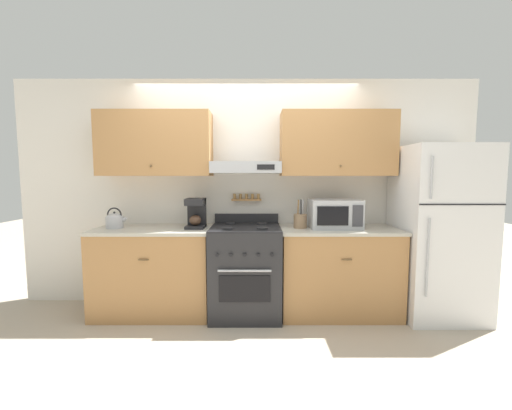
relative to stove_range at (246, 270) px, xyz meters
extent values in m
plane|color=#B2A38E|center=(0.00, -0.30, -0.47)|extent=(16.00, 16.00, 0.00)
cube|color=silver|center=(0.00, 0.39, 0.80)|extent=(5.20, 0.08, 2.55)
cube|color=#AD7A47|center=(-0.98, 0.18, 1.34)|extent=(1.20, 0.33, 0.68)
sphere|color=brown|center=(-0.98, 0.00, 1.10)|extent=(0.02, 0.02, 0.02)
cube|color=#AD7A47|center=(0.99, 0.18, 1.34)|extent=(1.21, 0.33, 0.68)
sphere|color=brown|center=(0.99, 0.00, 1.10)|extent=(0.02, 0.02, 0.02)
cube|color=#ADAFB5|center=(0.00, 0.16, 1.09)|extent=(0.75, 0.37, 0.12)
cube|color=black|center=(0.21, -0.03, 1.09)|extent=(0.18, 0.01, 0.05)
cube|color=#AD7A47|center=(0.00, 0.31, 0.73)|extent=(0.34, 0.07, 0.02)
cylinder|color=olive|center=(-0.14, 0.31, 0.77)|extent=(0.03, 0.03, 0.06)
cylinder|color=olive|center=(-0.07, 0.31, 0.77)|extent=(0.03, 0.03, 0.06)
cylinder|color=olive|center=(0.00, 0.31, 0.77)|extent=(0.03, 0.03, 0.06)
cylinder|color=olive|center=(0.07, 0.31, 0.77)|extent=(0.03, 0.03, 0.06)
cylinder|color=olive|center=(0.14, 0.31, 0.77)|extent=(0.03, 0.03, 0.06)
cube|color=#AD7A47|center=(-0.98, 0.03, -0.03)|extent=(1.20, 0.63, 0.89)
cube|color=#B7B2A3|center=(-0.98, 0.03, 0.43)|extent=(1.23, 0.65, 0.03)
cylinder|color=brown|center=(-0.98, -0.30, 0.19)|extent=(0.10, 0.01, 0.01)
cube|color=#AD7A47|center=(0.99, 0.03, -0.03)|extent=(1.21, 0.63, 0.89)
cube|color=#B7B2A3|center=(0.99, 0.03, 0.43)|extent=(1.24, 0.65, 0.03)
cylinder|color=brown|center=(0.99, -0.30, 0.19)|extent=(0.10, 0.01, 0.01)
cube|color=#232326|center=(0.00, 0.00, -0.01)|extent=(0.73, 0.67, 0.93)
cube|color=black|center=(0.00, -0.34, -0.08)|extent=(0.49, 0.01, 0.26)
cylinder|color=#ADAFB5|center=(0.00, -0.37, 0.10)|extent=(0.51, 0.02, 0.02)
cube|color=black|center=(0.00, 0.00, 0.46)|extent=(0.73, 0.67, 0.01)
cylinder|color=#232326|center=(-0.17, -0.16, 0.47)|extent=(0.11, 0.11, 0.02)
cylinder|color=#232326|center=(0.17, -0.16, 0.47)|extent=(0.11, 0.11, 0.02)
cylinder|color=#232326|center=(-0.17, 0.16, 0.47)|extent=(0.11, 0.11, 0.02)
cylinder|color=#232326|center=(0.17, 0.16, 0.47)|extent=(0.11, 0.11, 0.02)
cylinder|color=black|center=(-0.26, -0.35, 0.25)|extent=(0.03, 0.02, 0.03)
cylinder|color=black|center=(-0.13, -0.35, 0.25)|extent=(0.03, 0.02, 0.03)
cylinder|color=black|center=(0.00, -0.35, 0.25)|extent=(0.03, 0.02, 0.03)
cylinder|color=black|center=(0.13, -0.35, 0.25)|extent=(0.03, 0.02, 0.03)
cylinder|color=black|center=(0.26, -0.35, 0.25)|extent=(0.03, 0.02, 0.03)
cube|color=#232326|center=(0.00, 0.32, 0.52)|extent=(0.73, 0.04, 0.10)
cube|color=white|center=(2.01, -0.02, 0.41)|extent=(0.80, 0.72, 1.77)
cube|color=black|center=(2.01, -0.38, 0.73)|extent=(0.80, 0.01, 0.01)
cylinder|color=#ADAFB5|center=(1.71, -0.40, 0.98)|extent=(0.02, 0.02, 0.39)
cylinder|color=#ADAFB5|center=(1.71, -0.40, 0.24)|extent=(0.02, 0.02, 0.75)
cylinder|color=#B7B7BC|center=(-1.39, 0.03, 0.51)|extent=(0.18, 0.18, 0.12)
ellipsoid|color=#B7B7BC|center=(-1.39, 0.03, 0.57)|extent=(0.16, 0.16, 0.07)
sphere|color=black|center=(-1.39, 0.03, 0.61)|extent=(0.02, 0.02, 0.02)
cylinder|color=#B7B7BC|center=(-1.31, 0.03, 0.52)|extent=(0.11, 0.04, 0.09)
torus|color=black|center=(-1.39, 0.03, 0.59)|extent=(0.15, 0.01, 0.15)
cube|color=black|center=(-0.53, 0.03, 0.46)|extent=(0.19, 0.24, 0.03)
cube|color=black|center=(-0.53, 0.11, 0.60)|extent=(0.19, 0.08, 0.31)
cube|color=black|center=(-0.53, 0.02, 0.73)|extent=(0.19, 0.20, 0.07)
ellipsoid|color=#4C3323|center=(-0.53, 0.01, 0.53)|extent=(0.12, 0.12, 0.11)
cube|color=#ADAFB5|center=(0.94, 0.05, 0.60)|extent=(0.52, 0.38, 0.30)
cube|color=black|center=(0.88, -0.15, 0.60)|extent=(0.31, 0.01, 0.19)
cube|color=#38383D|center=(1.13, -0.15, 0.60)|extent=(0.10, 0.01, 0.22)
cylinder|color=#8E7051|center=(0.58, 0.03, 0.52)|extent=(0.14, 0.14, 0.15)
cylinder|color=olive|center=(0.55, 0.02, 0.67)|extent=(0.01, 0.05, 0.16)
cylinder|color=#28282B|center=(0.58, 0.03, 0.67)|extent=(0.01, 0.04, 0.16)
cylinder|color=#B2B2B7|center=(0.60, 0.04, 0.67)|extent=(0.01, 0.03, 0.16)
camera|label=1|loc=(0.11, -3.26, 0.99)|focal=22.00mm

